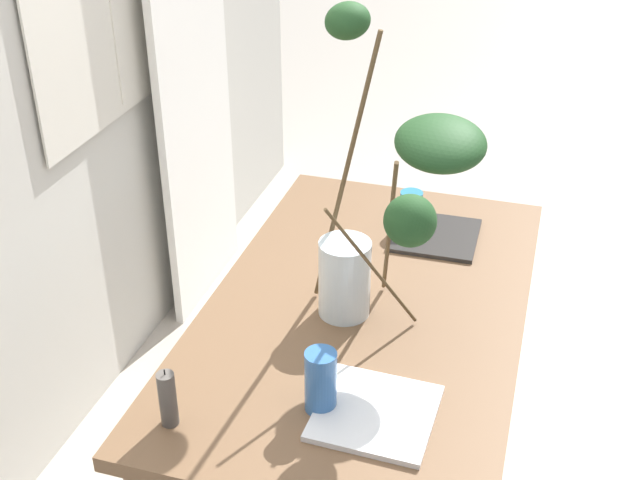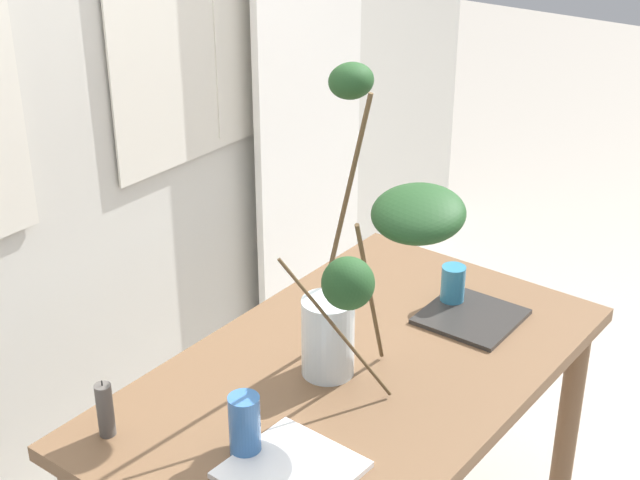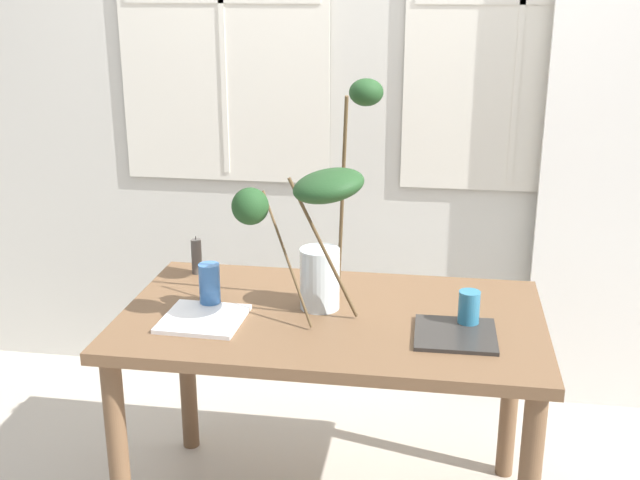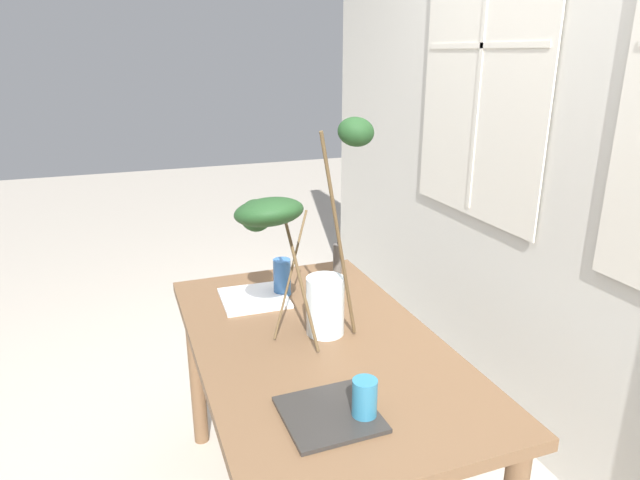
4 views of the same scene
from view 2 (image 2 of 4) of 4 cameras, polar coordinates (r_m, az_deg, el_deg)
The scene contains 9 objects.
back_wall_with_windows at distance 2.80m, azimuth -16.03°, elevation 10.39°, with size 4.45×0.14×2.69m.
curtain_sheer_side at distance 3.45m, azimuth -0.63°, elevation 10.24°, with size 0.59×0.03×2.24m, color white.
dining_table at distance 2.42m, azimuth 2.00°, elevation -9.83°, with size 1.34×0.79×0.76m.
vase_with_branches at distance 2.15m, azimuth 2.62°, elevation -1.61°, with size 0.46×0.44×0.74m.
drinking_glass_blue_left at distance 2.06m, azimuth -4.48°, elevation -11.06°, with size 0.07×0.07×0.15m, color #386BAD.
drinking_glass_blue_right at distance 2.63m, azimuth 7.96°, elevation -2.70°, with size 0.07×0.07×0.11m, color teal.
plate_square_left at distance 2.05m, azimuth -1.73°, elevation -13.59°, with size 0.25×0.25×0.01m, color white.
plate_square_right at distance 2.59m, azimuth 9.03°, elevation -4.54°, with size 0.24×0.24×0.01m, color #2D2B28.
pillar_candle at distance 2.16m, azimuth -12.74°, elevation -9.90°, with size 0.04×0.04×0.14m.
Camera 2 is at (-1.60, -1.12, 2.07)m, focal length 53.44 mm.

